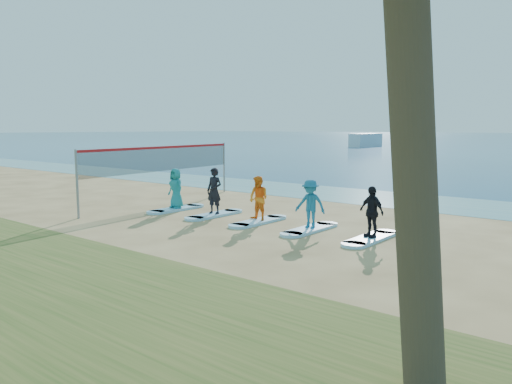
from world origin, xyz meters
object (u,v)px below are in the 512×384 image
Objects in this scene: surfboard_0 at (176,209)px; surfboard_2 at (259,221)px; boat_offshore_a at (366,147)px; student_4 at (371,212)px; student_1 at (214,191)px; student_3 at (310,204)px; student_0 at (176,188)px; surfboard_1 at (215,215)px; student_2 at (259,198)px; surfboard_4 at (371,238)px; volleyball_net at (163,159)px; surfboard_3 at (310,229)px.

surfboard_0 is 4.23m from surfboard_2.
boat_offshore_a is 73.05m from student_4.
student_1 reaches higher than student_3.
surfboard_2 is (4.23, 0.00, -0.83)m from student_0.
surfboard_2 is (2.11, 0.00, 0.00)m from surfboard_1.
student_2 is 0.98× the size of student_3.
student_3 is 2.27m from surfboard_4.
student_3 reaches higher than surfboard_2.
student_0 is at bearing -71.51° from boat_offshore_a.
surfboard_0 is at bearing 180.00° from surfboard_4.
surfboard_0 is 0.83m from student_0.
boat_offshore_a is at bearing 106.48° from student_3.
surfboard_0 is 1.00× the size of surfboard_4.
volleyball_net is 5.80× the size of student_3.
surfboard_1 is at bearing 180.00° from surfboard_2.
student_2 is at bearing 7.39° from student_0.
student_2 reaches higher than surfboard_4.
student_4 is at bearing 0.00° from surfboard_2.
surfboard_2 is at bearing -68.33° from boat_offshore_a.
boat_offshore_a is 71.24m from surfboard_2.
student_2 is at bearing 0.00° from surfboard_0.
student_3 is (0.00, 0.00, 0.82)m from surfboard_3.
student_4 reaches higher than surfboard_3.
student_2 reaches higher than surfboard_2.
volleyball_net is 4.10× the size of surfboard_3.
student_1 is at bearing -175.28° from student_2.
student_3 is (4.23, 0.00, 0.82)m from surfboard_1.
volleyball_net is 10.57m from surfboard_4.
student_4 is (6.34, 0.00, -0.10)m from student_1.
student_3 is (2.11, 0.00, 0.01)m from student_2.
student_0 is 0.72× the size of surfboard_1.
surfboard_2 is 2.27m from student_3.
surfboard_0 is at bearing -175.28° from student_2.
surfboard_2 is (6.13, -0.99, -1.86)m from volleyball_net.
student_3 is (8.25, -0.99, -1.04)m from volleyball_net.
student_4 is at bearing -5.89° from student_1.
student_0 is at bearing 180.00° from surfboard_4.
boat_offshore_a reaches higher than surfboard_2.
student_4 is (4.23, 0.00, 0.80)m from surfboard_2.
student_1 reaches higher than student_2.
volleyball_net reaches higher than boat_offshore_a.
surfboard_0 is at bearing 171.08° from student_3.
surfboard_2 is at bearing -162.25° from student_4.
surfboard_4 is at bearing 0.00° from surfboard_2.
student_3 reaches higher than surfboard_3.
student_0 is at bearing 180.00° from surfboard_3.
student_1 is (26.71, -65.15, 0.95)m from boat_offshore_a.
student_3 is at bearing -162.25° from student_4.
boat_offshore_a is 6.01× the size of student_4.
student_4 is (10.36, -0.99, -1.06)m from volleyball_net.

